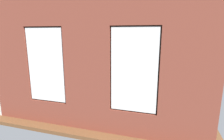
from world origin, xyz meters
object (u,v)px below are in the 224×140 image
remote_silver (123,81)px  potted_plant_beside_window_right (39,90)px  potted_plant_between_couches (130,103)px  potted_plant_near_tv (50,87)px  potted_plant_mid_room_small (141,82)px  remote_gray (115,82)px  tv_flatscreen (54,68)px  coffee_table (114,83)px  candle_jar (104,80)px  table_plant_small (111,78)px  couch_by_window (81,104)px  couch_left (174,94)px  papasan_chair (108,71)px  media_console (55,85)px  cup_ceramic (114,80)px

remote_silver → potted_plant_beside_window_right: potted_plant_beside_window_right is taller
potted_plant_between_couches → potted_plant_near_tv: 2.92m
potted_plant_near_tv → potted_plant_mid_room_small: potted_plant_near_tv is taller
remote_gray → tv_flatscreen: 2.56m
potted_plant_beside_window_right → remote_gray: bearing=-128.6°
tv_flatscreen → potted_plant_mid_room_small: size_ratio=1.87×
coffee_table → tv_flatscreen: bearing=15.5°
candle_jar → tv_flatscreen: size_ratio=0.08×
coffee_table → potted_plant_mid_room_small: potted_plant_mid_room_small is taller
table_plant_small → remote_silver: (-0.51, -0.04, -0.12)m
couch_by_window → table_plant_small: (-0.20, -2.35, 0.24)m
couch_left → remote_silver: bearing=-110.1°
couch_by_window → couch_left: size_ratio=0.95×
papasan_chair → candle_jar: bearing=102.9°
couch_left → media_console: 4.68m
couch_by_window → cup_ceramic: bearing=-98.9°
media_console → tv_flatscreen: tv_flatscreen is taller
remote_silver → potted_plant_between_couches: (-0.73, 2.33, 0.07)m
remote_gray → potted_plant_beside_window_right: 2.90m
couch_by_window → coffee_table: bearing=-98.9°
remote_gray → potted_plant_near_tv: potted_plant_near_tv is taller
tv_flatscreen → potted_plant_near_tv: 1.30m
remote_gray → potted_plant_mid_room_small: (-1.00, -0.29, -0.02)m
candle_jar → remote_gray: 0.48m
candle_jar → couch_by_window: bearing=90.8°
couch_left → potted_plant_mid_room_small: 1.43m
couch_by_window → papasan_chair: 4.03m
papasan_chair → potted_plant_mid_room_small: (-1.91, 1.56, -0.00)m
remote_gray → potted_plant_between_couches: size_ratio=0.22×
couch_by_window → couch_left: 3.20m
remote_silver → papasan_chair: 1.99m
papasan_chair → potted_plant_mid_room_small: bearing=140.7°
table_plant_small → potted_plant_mid_room_small: size_ratio=0.35×
candle_jar → potted_plant_near_tv: 2.16m
candle_jar → potted_plant_beside_window_right: potted_plant_beside_window_right is taller
couch_by_window → couch_left: (-2.69, -1.73, -0.00)m
remote_silver → remote_gray: size_ratio=1.00×
remote_silver → potted_plant_beside_window_right: size_ratio=0.10×
couch_left → remote_silver: couch_left is taller
cup_ceramic → potted_plant_between_couches: 2.46m
media_console → papasan_chair: size_ratio=1.17×
media_console → potted_plant_between_couches: (-3.43, 1.56, 0.24)m
coffee_table → potted_plant_mid_room_small: (-1.10, -0.18, 0.05)m
couch_by_window → remote_silver: (-0.71, -2.38, 0.13)m
coffee_table → cup_ceramic: bearing=0.0°
couch_by_window → potted_plant_mid_room_small: couch_by_window is taller
coffee_table → remote_gray: remote_gray is taller
candle_jar → table_plant_small: size_ratio=0.44×
table_plant_small → remote_gray: 0.34m
couch_left → media_console: (4.67, 0.12, -0.05)m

